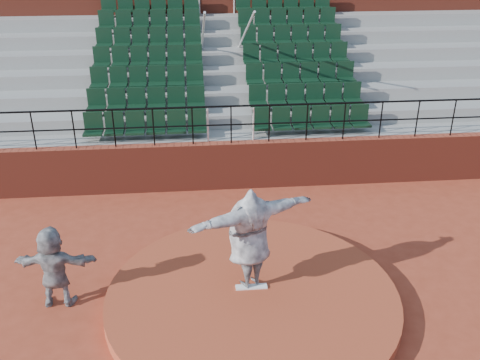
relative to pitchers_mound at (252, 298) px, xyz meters
name	(u,v)px	position (x,y,z in m)	size (l,w,h in m)	color
ground	(252,303)	(0.00, 0.00, -0.12)	(90.00, 90.00, 0.00)	#943721
pitchers_mound	(252,298)	(0.00, 0.00, 0.00)	(5.50, 5.50, 0.25)	#9D3D23
pitching_rubber	(251,287)	(0.00, 0.15, 0.14)	(0.60, 0.15, 0.03)	white
boundary_wall	(231,165)	(0.00, 5.00, 0.53)	(24.00, 0.30, 1.30)	maroon
wall_railing	(231,116)	(0.00, 5.00, 1.90)	(24.04, 0.05, 1.03)	black
seating_deck	(222,97)	(0.00, 8.65, 1.32)	(24.00, 5.97, 4.63)	gray
press_box_facade	(215,12)	(0.00, 12.60, 3.43)	(24.00, 3.00, 7.10)	maroon
pitcher	(249,238)	(-0.03, 0.27, 1.15)	(2.51, 0.68, 2.04)	black
fielder	(54,267)	(-3.64, 0.35, 0.69)	(1.51, 0.48, 1.63)	black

